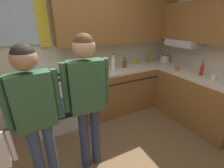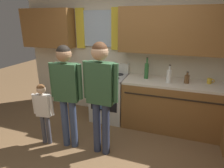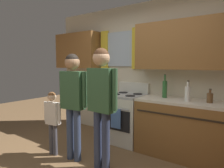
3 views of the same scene
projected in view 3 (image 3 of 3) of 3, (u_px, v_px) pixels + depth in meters
back_wall_unit at (153, 62)px, 3.61m from camera, size 4.60×0.42×2.60m
stove_oven at (126, 117)px, 3.73m from camera, size 0.64×0.67×1.10m
bottle_milk_white at (188, 93)px, 2.98m from camera, size 0.08×0.08×0.31m
bottle_wine_green at (165, 89)px, 3.31m from camera, size 0.08×0.08×0.39m
bottle_squat_brown at (210, 98)px, 2.86m from camera, size 0.08×0.08×0.21m
adult_holding_child at (73, 94)px, 2.95m from camera, size 0.50×0.22×1.61m
adult_in_plaid at (101, 95)px, 2.66m from camera, size 0.52×0.23×1.67m
small_child at (52, 116)px, 3.16m from camera, size 0.34×0.14×1.02m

